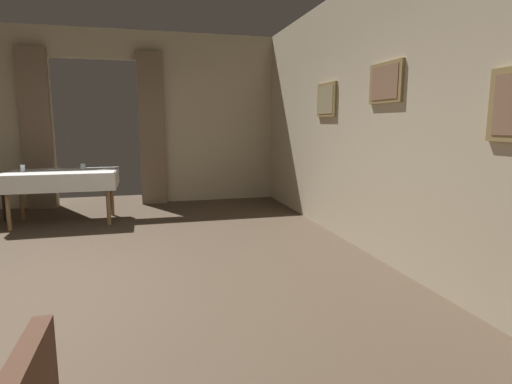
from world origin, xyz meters
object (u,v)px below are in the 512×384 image
Objects in this scene: dining_table_mid at (62,177)px; plate_mid_a at (104,169)px; plate_mid_c at (53,169)px; glass_mid_d at (23,168)px; glass_mid_b at (83,166)px.

dining_table_mid is 0.58m from plate_mid_a.
glass_mid_d is at bearing -142.66° from plate_mid_c.
plate_mid_a is 2.81× the size of glass_mid_b.
plate_mid_c is at bearing 119.49° from dining_table_mid.
glass_mid_b is (-0.31, 0.12, 0.03)m from plate_mid_a.
glass_mid_b is 0.44m from plate_mid_c.
plate_mid_a is 1.02× the size of plate_mid_c.
glass_mid_b is at bearing 158.37° from plate_mid_a.
plate_mid_a is (0.57, 0.08, 0.10)m from dining_table_mid.
plate_mid_a reaches higher than dining_table_mid.
plate_mid_c is 0.43m from glass_mid_d.
plate_mid_c is (-0.74, 0.22, 0.00)m from plate_mid_a.
plate_mid_c is at bearing 167.59° from glass_mid_b.
plate_mid_a is 2.28× the size of glass_mid_d.
glass_mid_b is at bearing 12.13° from glass_mid_d.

